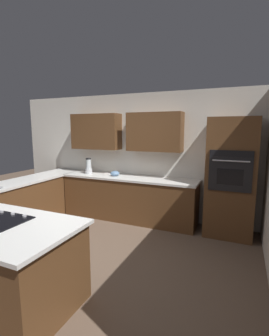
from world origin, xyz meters
name	(u,v)px	position (x,y,z in m)	size (l,w,h in m)	color
ground_plane	(85,259)	(0.00, 0.00, 0.00)	(14.00, 14.00, 0.00)	brown
wall_back	(136,150)	(0.07, -2.04, 1.44)	(6.00, 0.44, 2.60)	white
lower_cabinets_back	(128,199)	(0.10, -1.72, 0.43)	(2.80, 0.60, 0.86)	brown
countertop_back	(128,178)	(0.10, -1.72, 0.88)	(2.84, 0.64, 0.04)	silver
lower_cabinets_side	(22,205)	(1.82, -0.55, 0.43)	(0.60, 2.90, 0.86)	brown
countertop_side	(20,182)	(1.82, -0.55, 0.88)	(0.64, 2.94, 0.04)	silver
wall_oven	(231,178)	(-1.85, -1.72, 1.04)	(0.80, 0.66, 2.07)	brown
blender	(89,167)	(1.05, -1.70, 1.05)	(0.15, 0.15, 0.34)	silver
mixing_bowl	(115,173)	(0.40, -1.70, 0.95)	(0.19, 0.19, 0.11)	#668CB2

